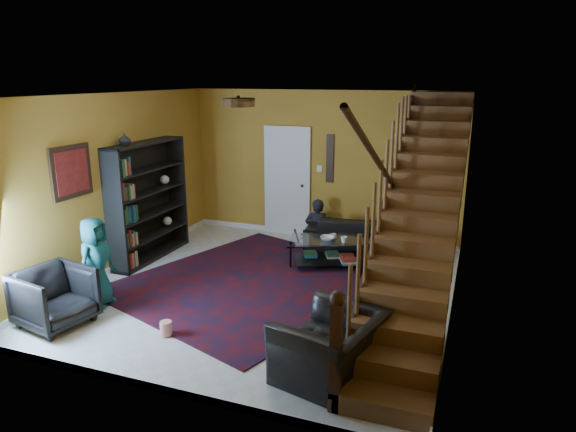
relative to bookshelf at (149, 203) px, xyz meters
The scene contains 21 objects.
floor 2.66m from the bookshelf, 14.01° to the right, with size 5.50×5.50×0.00m, color beige.
room 1.59m from the bookshelf, 34.27° to the left, with size 5.50×5.50×5.50m.
staircase 4.59m from the bookshelf, ahead, with size 0.95×5.02×3.18m.
bookshelf is the anchor object (origin of this frame).
door 2.73m from the bookshelf, 51.26° to the left, with size 0.82×0.05×2.05m, color silver.
framed_picture 1.70m from the bookshelf, 96.28° to the right, with size 0.04×0.74×0.74m, color maroon.
wall_hanging 3.38m from the bookshelf, 39.82° to the left, with size 0.14×0.03×0.90m, color black.
ceiling_fixture 3.30m from the bookshelf, 30.20° to the right, with size 0.40×0.40×0.10m, color #3F2814.
rug 2.36m from the bookshelf, 11.38° to the right, with size 3.27×3.73×0.02m, color #420B11.
sofa 3.84m from the bookshelf, 26.72° to the left, with size 2.08×0.81×0.61m, color black.
armchair_left 2.64m from the bookshelf, 82.08° to the right, with size 0.79×0.81×0.74m, color black.
armchair_right 4.66m from the bookshelf, 32.26° to the right, with size 1.06×0.93×0.69m, color black.
person_adult_a 3.11m from the bookshelf, 35.55° to the left, with size 0.47×0.31×1.30m, color black.
person_adult_b 4.35m from the bookshelf, 24.14° to the left, with size 0.64×0.50×1.32m, color black.
person_child 1.97m from the bookshelf, 76.47° to the right, with size 0.61×0.40×1.24m, color #175058.
coffee_table 3.17m from the bookshelf, 12.25° to the left, with size 1.43×1.18×0.47m.
cup_a 3.16m from the bookshelf, 11.71° to the left, with size 0.12×0.12×0.09m, color #999999.
cup_b 3.34m from the bookshelf, ahead, with size 0.11×0.11×0.10m, color #999999.
bowl 3.08m from the bookshelf, 10.99° to the left, with size 0.24×0.24×0.06m, color #999999.
vase 1.24m from the bookshelf, 90.00° to the right, with size 0.18×0.18×0.19m, color #999999.
popcorn_bucket 3.07m from the bookshelf, 52.09° to the right, with size 0.15×0.15×0.17m, color red.
Camera 1 is at (2.76, -6.47, 3.05)m, focal length 32.00 mm.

